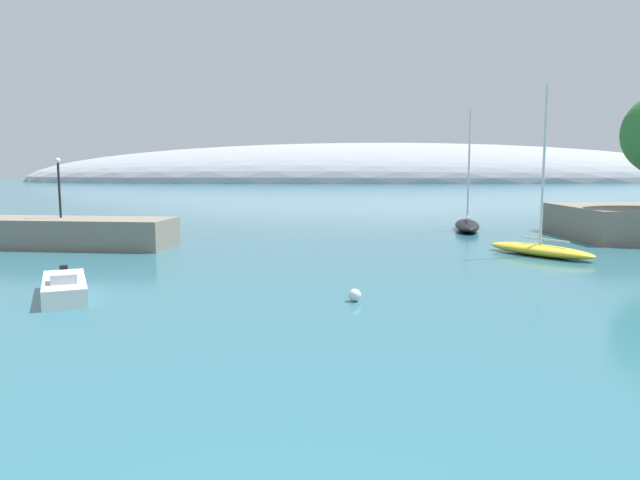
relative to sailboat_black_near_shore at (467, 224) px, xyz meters
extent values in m
ellipsoid|color=#999EA8|center=(14.52, 189.69, -0.53)|extent=(292.05, 83.62, 31.14)
ellipsoid|color=black|center=(0.00, 0.00, -0.09)|extent=(3.68, 8.60, 0.88)
cylinder|color=silver|center=(0.00, 0.00, 5.18)|extent=(0.16, 0.16, 9.66)
cube|color=silver|center=(-0.08, -0.37, 0.70)|extent=(0.86, 3.71, 0.10)
ellipsoid|color=yellow|center=(0.65, -15.06, -0.17)|extent=(5.74, 7.05, 0.71)
cylinder|color=silver|center=(0.65, -15.06, 5.09)|extent=(0.15, 0.15, 9.81)
cube|color=silver|center=(0.84, -15.33, 0.53)|extent=(1.96, 2.73, 0.10)
cube|color=white|center=(-24.12, -26.65, -0.14)|extent=(3.57, 5.37, 0.78)
cube|color=black|center=(-25.23, -24.07, 0.06)|extent=(0.50, 0.55, 0.70)
cube|color=#B2B7C1|center=(-23.82, -27.35, 0.45)|extent=(1.41, 1.53, 0.40)
sphere|color=silver|center=(-11.81, -27.54, -0.27)|extent=(0.52, 0.52, 0.52)
cylinder|color=black|center=(-31.29, -10.12, 3.38)|extent=(0.16, 0.16, 3.80)
sphere|color=#EAEACC|center=(-31.29, -10.12, 5.45)|extent=(0.36, 0.36, 0.36)
camera|label=1|loc=(-13.46, -51.15, 4.94)|focal=32.81mm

